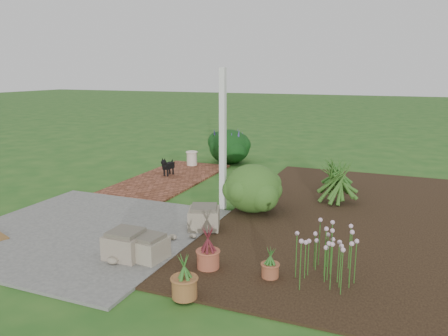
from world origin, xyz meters
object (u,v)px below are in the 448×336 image
at_px(black_dog, 168,165).
at_px(cream_ceramic_urn, 192,158).
at_px(evergreen_shrub, 253,187).
at_px(stone_trough_near, 149,249).

relative_size(black_dog, cream_ceramic_urn, 1.33).
height_order(cream_ceramic_urn, evergreen_shrub, evergreen_shrub).
relative_size(cream_ceramic_urn, evergreen_shrub, 0.35).
relative_size(stone_trough_near, cream_ceramic_urn, 1.18).
height_order(stone_trough_near, evergreen_shrub, evergreen_shrub).
xyz_separation_m(black_dog, cream_ceramic_urn, (0.02, 1.25, -0.06)).
distance_m(stone_trough_near, evergreen_shrub, 2.57).
distance_m(cream_ceramic_urn, evergreen_shrub, 3.96).
xyz_separation_m(stone_trough_near, cream_ceramic_urn, (-2.06, 5.42, 0.04)).
bearing_deg(stone_trough_near, cream_ceramic_urn, 110.85).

